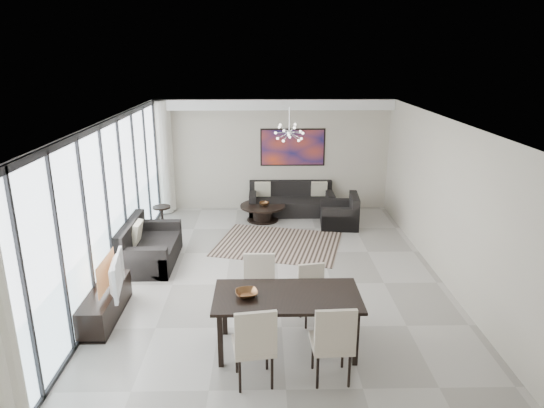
{
  "coord_description": "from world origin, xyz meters",
  "views": [
    {
      "loc": [
        -0.27,
        -7.92,
        4.01
      ],
      "look_at": [
        -0.1,
        0.86,
        1.25
      ],
      "focal_mm": 32.0,
      "sensor_mm": 36.0,
      "label": 1
    }
  ],
  "objects_px": {
    "coffee_table": "(263,212)",
    "tv_console": "(105,304)",
    "dining_table": "(287,300)",
    "television": "(112,275)",
    "sofa_main": "(291,203)"
  },
  "relations": [
    {
      "from": "coffee_table",
      "to": "tv_console",
      "type": "height_order",
      "value": "tv_console"
    },
    {
      "from": "tv_console",
      "to": "sofa_main",
      "type": "bearing_deg",
      "value": 58.14
    },
    {
      "from": "sofa_main",
      "to": "television",
      "type": "relative_size",
      "value": 2.24
    },
    {
      "from": "tv_console",
      "to": "television",
      "type": "relative_size",
      "value": 1.56
    },
    {
      "from": "television",
      "to": "coffee_table",
      "type": "bearing_deg",
      "value": -36.04
    },
    {
      "from": "coffee_table",
      "to": "dining_table",
      "type": "distance_m",
      "value": 5.53
    },
    {
      "from": "coffee_table",
      "to": "sofa_main",
      "type": "distance_m",
      "value": 0.93
    },
    {
      "from": "television",
      "to": "dining_table",
      "type": "relative_size",
      "value": 0.48
    },
    {
      "from": "sofa_main",
      "to": "television",
      "type": "xyz_separation_m",
      "value": [
        -3.05,
        -5.2,
        0.48
      ]
    },
    {
      "from": "tv_console",
      "to": "dining_table",
      "type": "bearing_deg",
      "value": -17.55
    },
    {
      "from": "coffee_table",
      "to": "tv_console",
      "type": "bearing_deg",
      "value": -118.26
    },
    {
      "from": "coffee_table",
      "to": "dining_table",
      "type": "height_order",
      "value": "dining_table"
    },
    {
      "from": "coffee_table",
      "to": "tv_console",
      "type": "xyz_separation_m",
      "value": [
        -2.47,
        -4.6,
        0.01
      ]
    },
    {
      "from": "coffee_table",
      "to": "tv_console",
      "type": "relative_size",
      "value": 0.74
    },
    {
      "from": "dining_table",
      "to": "television",
      "type": "bearing_deg",
      "value": 162.05
    }
  ]
}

